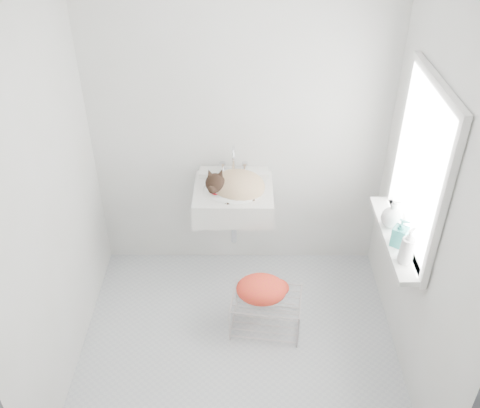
{
  "coord_description": "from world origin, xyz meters",
  "views": [
    {
      "loc": [
        0.03,
        -2.52,
        2.98
      ],
      "look_at": [
        0.01,
        0.5,
        0.88
      ],
      "focal_mm": 40.16,
      "sensor_mm": 36.0,
      "label": 1
    }
  ],
  "objects_px": {
    "sink": "(233,189)",
    "bottle_c": "(390,225)",
    "cat": "(235,185)",
    "bottle_b": "(398,245)",
    "bottle_a": "(404,262)",
    "wire_rack": "(266,311)"
  },
  "relations": [
    {
      "from": "bottle_b",
      "to": "sink",
      "type": "bearing_deg",
      "value": 148.5
    },
    {
      "from": "sink",
      "to": "wire_rack",
      "type": "distance_m",
      "value": 0.91
    },
    {
      "from": "sink",
      "to": "wire_rack",
      "type": "bearing_deg",
      "value": -65.95
    },
    {
      "from": "sink",
      "to": "bottle_c",
      "type": "xyz_separation_m",
      "value": [
        1.04,
        -0.44,
        0.0
      ]
    },
    {
      "from": "bottle_a",
      "to": "bottle_b",
      "type": "xyz_separation_m",
      "value": [
        0.0,
        0.16,
        0.0
      ]
    },
    {
      "from": "sink",
      "to": "bottle_a",
      "type": "bearing_deg",
      "value": -37.51
    },
    {
      "from": "cat",
      "to": "bottle_a",
      "type": "distance_m",
      "value": 1.29
    },
    {
      "from": "bottle_c",
      "to": "cat",
      "type": "bearing_deg",
      "value": 157.82
    },
    {
      "from": "wire_rack",
      "to": "bottle_b",
      "type": "bearing_deg",
      "value": -7.31
    },
    {
      "from": "cat",
      "to": "bottle_a",
      "type": "height_order",
      "value": "cat"
    },
    {
      "from": "cat",
      "to": "bottle_c",
      "type": "xyz_separation_m",
      "value": [
        1.03,
        -0.42,
        -0.04
      ]
    },
    {
      "from": "wire_rack",
      "to": "bottle_c",
      "type": "bearing_deg",
      "value": 7.01
    },
    {
      "from": "bottle_a",
      "to": "sink",
      "type": "bearing_deg",
      "value": 142.49
    },
    {
      "from": "sink",
      "to": "bottle_a",
      "type": "xyz_separation_m",
      "value": [
        1.04,
        -0.8,
        0.0
      ]
    },
    {
      "from": "sink",
      "to": "bottle_c",
      "type": "bearing_deg",
      "value": -22.73
    },
    {
      "from": "wire_rack",
      "to": "bottle_c",
      "type": "relative_size",
      "value": 2.56
    },
    {
      "from": "sink",
      "to": "cat",
      "type": "bearing_deg",
      "value": -52.22
    },
    {
      "from": "cat",
      "to": "bottle_c",
      "type": "height_order",
      "value": "cat"
    },
    {
      "from": "sink",
      "to": "cat",
      "type": "relative_size",
      "value": 1.36
    },
    {
      "from": "cat",
      "to": "bottle_b",
      "type": "bearing_deg",
      "value": -29.71
    },
    {
      "from": "bottle_a",
      "to": "bottle_b",
      "type": "height_order",
      "value": "bottle_a"
    },
    {
      "from": "bottle_b",
      "to": "bottle_c",
      "type": "xyz_separation_m",
      "value": [
        0.0,
        0.2,
        0.0
      ]
    }
  ]
}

